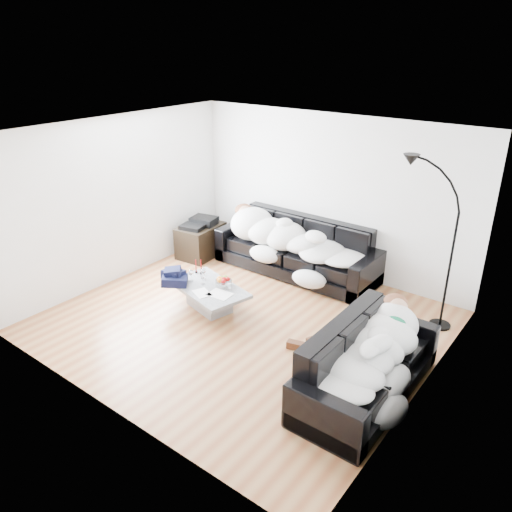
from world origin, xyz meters
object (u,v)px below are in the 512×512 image
Objects in this scene: candle_right at (201,267)px; sofa_right at (368,362)px; stereo at (200,222)px; floor_lamp at (451,259)px; coffee_table at (209,297)px; fruit_bowl at (224,281)px; wine_glass_a at (204,274)px; candle_left at (196,266)px; sleeper_right at (370,345)px; sofa_back at (296,247)px; wine_glass_c at (203,279)px; sleeper_back at (295,237)px; av_cabinet at (201,240)px; wine_glass_b at (191,276)px; shoes at (306,345)px.

sofa_right is at bearing -11.20° from candle_right.
floor_lamp reaches higher than stereo.
coffee_table is 0.33m from fruit_bowl.
wine_glass_a is 0.09× the size of floor_lamp.
floor_lamp is at bearing 21.96° from candle_left.
stereo is at bearing 130.51° from candle_left.
sleeper_right is 1.97m from floor_lamp.
sofa_back reaches higher than fruit_bowl.
coffee_table is 6.47× the size of wine_glass_a.
wine_glass_c is 0.78× the size of candle_left.
candle_right is (-0.70, -1.50, -0.19)m from sleeper_back.
floor_lamp is (3.06, 1.44, 0.57)m from wine_glass_a.
av_cabinet is at bearing 133.55° from candle_right.
wine_glass_b is at bearing -176.94° from coffee_table.
candle_left is at bearing 79.45° from sleeper_right.
shoes is (1.90, -0.15, -0.39)m from wine_glass_a.
sleeper_right is 2.73m from coffee_table.
sofa_right is 11.43× the size of wine_glass_b.
stereo is at bearing 128.67° from wine_glass_b.
av_cabinet reaches higher than wine_glass_b.
fruit_bowl reaches higher than shoes.
wine_glass_b reaches higher than coffee_table.
floor_lamp is at bearing -5.13° from sofa_back.
stereo is at bearing 153.39° from shoes.
sleeper_right is 3.64× the size of shoes.
shoes is at bearing 71.55° from sofa_right.
candle_left is (-0.46, 0.23, 0.28)m from coffee_table.
sleeper_back is at bearing 162.27° from floor_lamp.
shoes is (-0.98, 0.33, -0.36)m from sofa_right.
candle_left is 0.26× the size of av_cabinet.
coffee_table is 5.56× the size of candle_left.
candle_right is 1.53m from av_cabinet.
shoes is at bearing -6.77° from candle_left.
sofa_back is at bearing 70.14° from wine_glass_b.
coffee_table is 0.36m from wine_glass_a.
sleeper_back reaches higher than wine_glass_c.
candle_right is (-0.05, 0.27, 0.03)m from wine_glass_b.
sofa_back is 1.82m from stereo.
wine_glass_a is at bearing 129.23° from wine_glass_c.
stereo reaches higher than wine_glass_a.
fruit_bowl is at bearing -10.26° from candle_right.
stereo reaches higher than wine_glass_c.
sofa_right is at bearing -21.16° from shoes.
sleeper_back is 1.62m from fruit_bowl.
floor_lamp is (1.17, 1.59, 0.95)m from shoes.
sleeper_right is 2.10× the size of av_cabinet.
candle_right is (-3.05, 0.60, -0.17)m from sleeper_right.
wine_glass_c is (0.10, -0.12, -0.01)m from wine_glass_a.
sofa_back is 1.18× the size of sleeper_back.
wine_glass_c is at bearing 82.63° from sofa_right.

